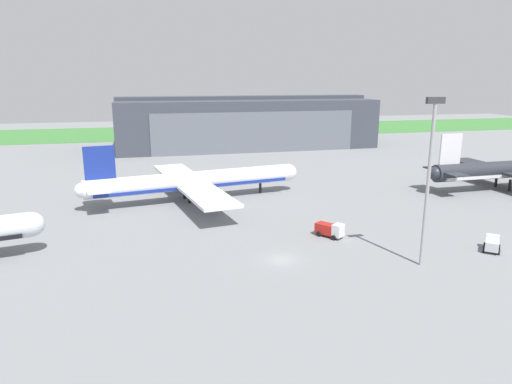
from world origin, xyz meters
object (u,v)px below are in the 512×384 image
pushback_tractor (492,244)px  stair_truck (330,229)px  airliner_far_right (194,181)px  apron_light_mast (429,172)px  maintenance_hangar (245,123)px  airliner_far_left (510,170)px

pushback_tractor → stair_truck: (-19.93, 11.07, 0.15)m
airliner_far_right → apron_light_mast: (25.01, -40.14, 8.59)m
maintenance_hangar → pushback_tractor: bearing=-84.2°
stair_truck → airliner_far_left: bearing=21.5°
airliner_far_right → maintenance_hangar: bearing=69.7°
airliner_far_left → stair_truck: size_ratio=9.00×
airliner_far_right → apron_light_mast: 48.07m
airliner_far_left → apron_light_mast: bearing=-142.8°
airliner_far_left → apron_light_mast: (-43.59, -33.11, 8.20)m
maintenance_hangar → airliner_far_right: 76.56m
maintenance_hangar → apron_light_mast: bearing=-90.8°
maintenance_hangar → apron_light_mast: size_ratio=4.10×
maintenance_hangar → pushback_tractor: maintenance_hangar is taller
maintenance_hangar → airliner_far_left: (42.08, -78.71, -4.18)m
airliner_far_right → apron_light_mast: apron_light_mast is taller
airliner_far_right → apron_light_mast: bearing=-58.1°
apron_light_mast → airliner_far_right: bearing=121.9°
pushback_tractor → apron_light_mast: size_ratio=0.17×
stair_truck → apron_light_mast: (7.25, -13.08, 11.28)m
airliner_far_right → pushback_tractor: 53.69m
maintenance_hangar → pushback_tractor: size_ratio=23.90×
airliner_far_left → apron_light_mast: apron_light_mast is taller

